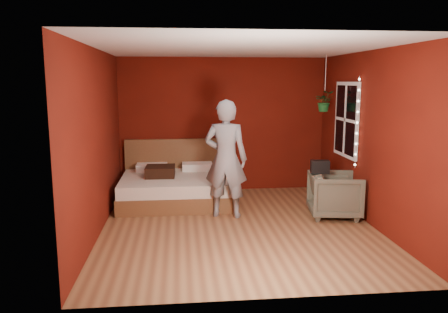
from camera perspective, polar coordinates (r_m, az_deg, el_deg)
floor at (r=6.64m, az=1.82°, el=-9.02°), size 4.50×4.50×0.00m
room_walls at (r=6.30m, az=1.90°, el=5.58°), size 4.04×4.54×2.62m
window at (r=7.69m, az=15.67°, el=4.65°), size 0.05×0.97×1.27m
fairy_lights at (r=7.20m, az=17.00°, el=4.25°), size 0.04×0.04×1.45m
bed at (r=7.94m, az=-6.45°, el=-3.90°), size 1.90×1.61×1.04m
person at (r=6.87m, az=0.24°, el=-0.32°), size 0.78×0.62×1.87m
armchair at (r=7.20m, az=14.28°, el=-4.87°), size 0.89×0.87×0.71m
handbag at (r=7.03m, az=12.42°, el=-1.32°), size 0.30×0.18×0.20m
throw_pillow at (r=7.83m, az=-8.32°, el=-1.93°), size 0.52×0.52×0.18m
hanging_plant at (r=7.97m, az=13.00°, el=7.05°), size 0.39×0.36×0.99m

